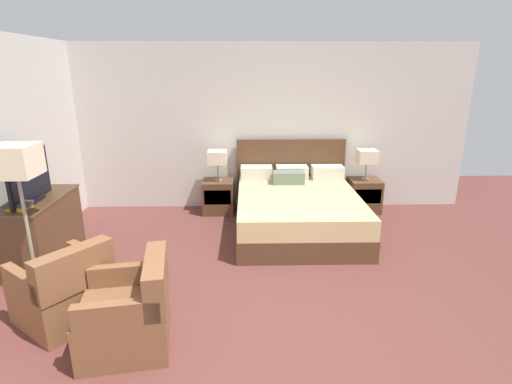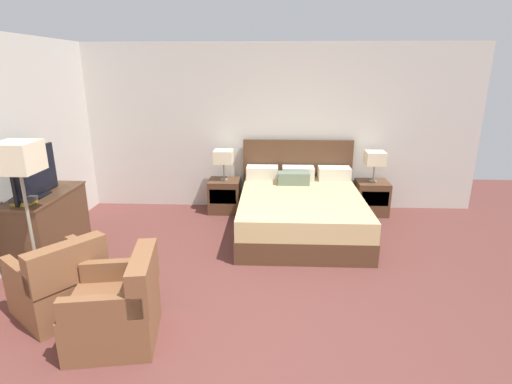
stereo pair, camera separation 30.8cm
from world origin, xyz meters
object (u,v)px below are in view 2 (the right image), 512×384
Objects in this scene: table_lamp_left at (223,157)px; dresser at (48,224)px; bed at (300,210)px; nightstand_left at (224,196)px; floor_lamp at (19,165)px; table_lamp_right at (375,158)px; book_red_cover at (24,202)px; armchair_by_window at (60,285)px; book_blue_cover at (23,199)px; tv at (35,173)px; armchair_companion at (118,309)px; nightstand_right at (371,198)px.

table_lamp_left reaches higher than dresser.
bed is 1.36m from nightstand_left.
bed is at bearing 29.90° from floor_lamp.
floor_lamp is (-3.99, -2.36, 0.41)m from table_lamp_right.
book_red_cover is (-1.91, -2.04, 0.55)m from nightstand_left.
table_lamp_right reaches higher than nightstand_left.
book_red_cover is 0.20× the size of armchair_by_window.
book_blue_cover reaches higher than dresser.
tv is at bearing 90.21° from book_blue_cover.
table_lamp_right reaches higher than armchair_companion.
table_lamp_right is 4.65m from floor_lamp.
book_red_cover reaches higher than dresser.
table_lamp_left is at bearing 41.13° from dresser.
book_red_cover is at bearing -156.93° from bed.
tv is 0.84× the size of armchair_by_window.
bed is at bearing 18.48° from tv.
armchair_companion is 1.76m from floor_lamp.
bed reaches higher than book_blue_cover.
table_lamp_left is at bearing 67.37° from armchair_by_window.
table_lamp_right is (2.31, 0.00, 0.00)m from table_lamp_left.
table_lamp_right reaches higher than nightstand_right.
table_lamp_left is 0.31× the size of floor_lamp.
nightstand_left is at bearing 46.78° from book_blue_cover.
nightstand_left is 2.16× the size of book_blue_cover.
floor_lamp is at bearing 145.14° from armchair_companion.
floor_lamp reaches higher than nightstand_left.
book_blue_cover is (0.00, 0.00, 0.04)m from book_red_cover.
table_lamp_left is at bearing 54.57° from floor_lamp.
nightstand_right is 4.75m from floor_lamp.
bed is at bearing -147.67° from table_lamp_right.
nightstand_left is 2.55m from dresser.
table_lamp_left reaches higher than nightstand_right.
armchair_by_window is at bearing -46.99° from book_red_cover.
armchair_companion is (-1.65, -2.45, -0.01)m from bed.
book_blue_cover is (-3.07, -1.31, 0.54)m from bed.
book_blue_cover is 0.25× the size of armchair_by_window.
floor_lamp is at bearing -125.43° from table_lamp_left.
floor_lamp reaches higher than table_lamp_left.
book_red_cover reaches higher than nightstand_right.
nightstand_left is 3.22m from armchair_companion.
dresser is 4.81× the size of book_blue_cover.
nightstand_right is 0.62m from table_lamp_right.
table_lamp_left is 1.97× the size of book_blue_cover.
armchair_by_window is at bearing 152.48° from armchair_companion.
book_red_cover is at bearing 126.32° from floor_lamp.
floor_lamp is at bearing -149.38° from table_lamp_right.
floor_lamp is at bearing -53.84° from book_blue_cover.
bed is 11.02× the size of book_red_cover.
dresser is 1.37m from armchair_by_window.
nightstand_right is at bearing 21.60° from dresser.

